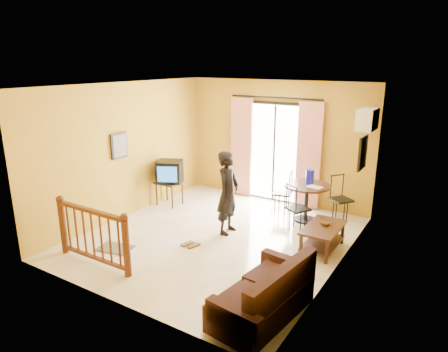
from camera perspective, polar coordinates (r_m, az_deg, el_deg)
The scene contains 19 objects.
ground at distance 7.61m, azimuth -1.03°, elevation -8.73°, with size 5.00×5.00×0.00m, color beige.
room_shell at distance 7.07m, azimuth -1.10°, elevation 3.90°, with size 5.00×5.00×5.00m.
balcony_door at distance 9.26m, azimuth 7.17°, elevation 3.45°, with size 2.25×0.14×2.46m.
tv_table at distance 9.20m, azimuth -7.84°, elevation -1.25°, with size 0.55×0.46×0.55m.
television at distance 9.09m, azimuth -7.77°, elevation 0.65°, with size 0.71×0.69×0.49m.
picture_left at distance 8.35m, azimuth -14.74°, elevation 4.21°, with size 0.05×0.42×0.52m.
dining_table at distance 8.33m, azimuth 11.74°, elevation -2.28°, with size 0.94×0.94×0.78m.
water_jug at distance 8.27m, azimuth 12.15°, elevation -0.14°, with size 0.17×0.17×0.31m, color #1214B1.
serving_tray at distance 8.12m, azimuth 12.88°, elevation -1.55°, with size 0.28×0.18×0.02m, color #EEEACA.
dining_chairs at distance 8.53m, azimuth 11.57°, elevation -6.25°, with size 1.72×1.51×0.95m.
air_conditioner at distance 7.98m, azimuth 19.74°, elevation 7.64°, with size 0.31×0.60×0.40m.
botanical_print at distance 7.42m, azimuth 19.18°, elevation 3.16°, with size 0.05×0.50×0.60m.
coffee_table at distance 7.22m, azimuth 13.93°, elevation -8.06°, with size 0.56×1.01×0.45m.
bowl at distance 7.24m, azimuth 14.27°, elevation -6.52°, with size 0.18×0.18×0.06m, color brown.
sofa at distance 5.38m, azimuth 5.93°, elevation -16.83°, with size 0.92×1.68×0.76m.
standing_person at distance 7.54m, azimuth 0.56°, elevation -2.42°, with size 0.58×0.38×1.60m, color black.
stair_balustrade at distance 6.81m, azimuth -18.30°, elevation -7.55°, with size 1.63×0.13×1.04m.
doormat at distance 7.43m, azimuth -15.26°, elevation -9.91°, with size 0.60×0.40×0.02m, color #595547.
sandals at distance 7.31m, azimuth -4.82°, elevation -9.75°, with size 0.30×0.27×0.03m.
Camera 1 is at (3.78, -5.78, 3.21)m, focal length 32.00 mm.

